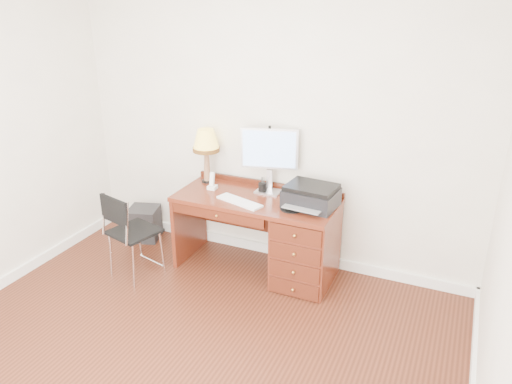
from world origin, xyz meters
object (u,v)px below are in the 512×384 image
at_px(monitor, 270,152).
at_px(equipment_box, 145,223).
at_px(phone, 212,184).
at_px(desk, 288,237).
at_px(chair, 129,228).
at_px(printer, 311,196).
at_px(leg_lamp, 206,144).

height_order(monitor, equipment_box, monitor).
bearing_deg(phone, desk, -3.47).
distance_m(chair, equipment_box, 0.86).
bearing_deg(printer, desk, -168.95).
relative_size(desk, chair, 1.78).
bearing_deg(desk, monitor, 143.84).
distance_m(desk, leg_lamp, 1.20).
height_order(desk, phone, phone).
xyz_separation_m(desk, monitor, (-0.27, 0.20, 0.72)).
bearing_deg(monitor, printer, -35.05).
bearing_deg(equipment_box, desk, -20.39).
xyz_separation_m(desk, phone, (-0.79, 0.02, 0.39)).
relative_size(monitor, printer, 1.29).
height_order(monitor, printer, monitor).
relative_size(chair, equipment_box, 2.38).
distance_m(monitor, printer, 0.58).
distance_m(monitor, chair, 1.46).
relative_size(monitor, chair, 0.72).
bearing_deg(equipment_box, phone, -21.80).
bearing_deg(leg_lamp, chair, -116.72).
height_order(leg_lamp, phone, leg_lamp).
relative_size(printer, chair, 0.56).
xyz_separation_m(printer, phone, (-0.99, 0.00, -0.05)).
relative_size(printer, equipment_box, 1.33).
height_order(desk, monitor, monitor).
relative_size(phone, equipment_box, 0.48).
distance_m(desk, monitor, 0.80).
relative_size(phone, chair, 0.20).
bearing_deg(monitor, leg_lamp, 167.77).
bearing_deg(desk, chair, -155.49).
bearing_deg(leg_lamp, phone, -47.78).
height_order(printer, equipment_box, printer).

